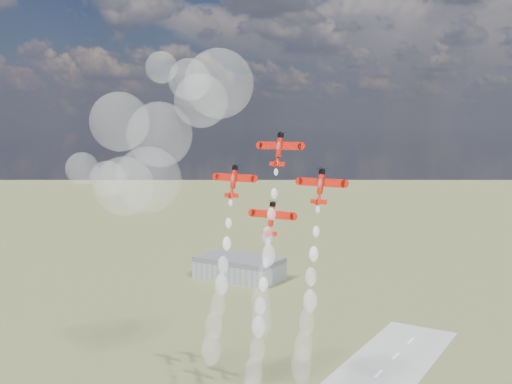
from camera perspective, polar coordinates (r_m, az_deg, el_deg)
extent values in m
cube|color=gray|center=(363.72, -1.61, -7.46)|extent=(50.00, 28.00, 10.00)
cube|color=#595B60|center=(362.21, -1.62, -6.46)|extent=(50.00, 28.00, 3.00)
cylinder|color=red|center=(160.21, 2.23, 4.34)|extent=(1.47, 2.63, 5.64)
cylinder|color=black|center=(160.70, 2.35, 5.37)|extent=(1.68, 1.87, 1.39)
cube|color=red|center=(160.58, 2.31, 4.43)|extent=(12.79, 0.69, 2.10)
cube|color=white|center=(162.39, 1.26, 4.45)|extent=(5.03, 0.16, 0.57)
cube|color=white|center=(159.04, 3.42, 4.39)|extent=(5.03, 0.16, 0.57)
cube|color=red|center=(159.41, 2.02, 2.69)|extent=(4.61, 0.38, 1.15)
cube|color=red|center=(158.70, 1.87, 2.66)|extent=(0.15, 2.04, 1.72)
ellipsoid|color=silver|center=(159.70, 2.13, 4.35)|extent=(1.15, 1.57, 2.76)
cone|color=red|center=(159.61, 2.07, 2.98)|extent=(1.47, 2.03, 2.98)
cylinder|color=red|center=(165.91, -2.13, 1.28)|extent=(1.47, 2.63, 5.64)
cylinder|color=black|center=(166.21, -2.01, 2.28)|extent=(1.68, 1.87, 1.39)
cube|color=red|center=(166.24, -2.05, 1.37)|extent=(12.79, 0.69, 2.10)
cube|color=white|center=(168.27, -3.01, 1.42)|extent=(5.03, 0.16, 0.57)
cube|color=white|center=(164.48, -1.02, 1.31)|extent=(5.03, 0.16, 0.57)
cube|color=red|center=(165.40, -2.35, -0.32)|extent=(4.61, 0.38, 1.15)
cube|color=red|center=(164.73, -2.51, -0.36)|extent=(0.15, 2.04, 1.72)
ellipsoid|color=silver|center=(165.42, -2.24, 1.28)|extent=(1.15, 1.57, 2.76)
cone|color=red|center=(165.54, -2.30, -0.04)|extent=(1.47, 2.03, 2.98)
cylinder|color=red|center=(152.98, 6.19, 0.81)|extent=(1.47, 2.63, 5.64)
cylinder|color=black|center=(153.31, 6.31, 1.90)|extent=(1.68, 1.87, 1.39)
cube|color=red|center=(153.34, 6.26, 0.91)|extent=(12.79, 0.69, 2.10)
cube|color=white|center=(154.94, 5.12, 0.97)|extent=(5.03, 0.16, 0.57)
cube|color=white|center=(152.04, 7.46, 0.84)|extent=(5.03, 0.16, 0.57)
cube|color=red|center=(152.42, 5.98, -0.93)|extent=(4.61, 0.38, 1.15)
cube|color=red|center=(151.70, 5.85, -0.98)|extent=(0.15, 2.04, 1.72)
ellipsoid|color=silver|center=(152.45, 6.10, 0.80)|extent=(1.15, 1.57, 2.76)
cone|color=red|center=(152.58, 6.03, -0.63)|extent=(1.47, 2.03, 2.98)
cylinder|color=red|center=(158.37, 1.49, -2.26)|extent=(1.47, 2.63, 5.64)
cylinder|color=black|center=(158.52, 1.60, -1.21)|extent=(1.68, 1.87, 1.39)
cube|color=red|center=(158.70, 1.56, -2.16)|extent=(12.79, 0.69, 2.10)
cube|color=white|center=(160.53, 0.51, -2.07)|extent=(5.03, 0.16, 0.57)
cube|color=white|center=(157.15, 2.68, -2.26)|extent=(5.03, 0.16, 0.57)
cube|color=red|center=(158.11, 1.27, -3.95)|extent=(4.61, 0.38, 1.15)
cube|color=red|center=(157.42, 1.12, -4.01)|extent=(0.15, 2.04, 1.72)
ellipsoid|color=silver|center=(157.86, 1.38, -2.28)|extent=(1.15, 1.57, 2.76)
cone|color=red|center=(158.21, 1.32, -3.66)|extent=(1.47, 2.03, 2.98)
sphere|color=white|center=(159.26, 1.92, 1.92)|extent=(1.07, 1.07, 1.07)
sphere|color=white|center=(158.57, 1.74, -0.15)|extent=(1.65, 1.65, 1.65)
sphere|color=white|center=(158.35, 1.49, -2.18)|extent=(2.22, 2.22, 2.22)
sphere|color=white|center=(158.15, 1.12, -4.17)|extent=(2.80, 2.80, 2.80)
sphere|color=white|center=(158.38, 1.22, -6.02)|extent=(3.37, 3.37, 3.37)
sphere|color=white|center=(158.08, 0.87, -8.07)|extent=(3.95, 3.95, 3.95)
sphere|color=white|center=(158.96, 0.41, -10.22)|extent=(4.52, 4.52, 4.52)
sphere|color=white|center=(159.35, 0.56, -12.11)|extent=(5.10, 5.10, 5.10)
sphere|color=white|center=(165.43, -2.44, -1.04)|extent=(1.07, 1.07, 1.07)
sphere|color=white|center=(165.22, -2.63, -2.98)|extent=(1.65, 1.65, 1.65)
sphere|color=white|center=(165.31, -2.81, -4.93)|extent=(2.22, 2.22, 2.22)
sphere|color=white|center=(165.27, -3.16, -6.95)|extent=(2.80, 2.80, 2.80)
sphere|color=white|center=(165.49, -3.30, -8.80)|extent=(3.37, 3.37, 3.37)
sphere|color=white|center=(166.59, -3.62, -10.70)|extent=(3.95, 3.95, 3.95)
sphere|color=white|center=(167.00, -4.02, -12.56)|extent=(4.52, 4.52, 4.52)
sphere|color=white|center=(167.93, -4.27, -14.73)|extent=(5.10, 5.10, 5.10)
sphere|color=white|center=(152.46, 5.91, -1.68)|extent=(1.07, 1.07, 1.07)
sphere|color=white|center=(152.15, 5.75, -3.77)|extent=(1.65, 1.65, 1.65)
sphere|color=white|center=(152.08, 5.52, -5.89)|extent=(2.22, 2.22, 2.22)
sphere|color=white|center=(152.77, 5.23, -8.06)|extent=(2.80, 2.80, 2.80)
sphere|color=white|center=(152.91, 5.17, -10.28)|extent=(3.37, 3.37, 3.37)
sphere|color=white|center=(153.11, 4.87, -12.26)|extent=(3.95, 3.95, 3.95)
sphere|color=white|center=(154.27, 4.56, -14.43)|extent=(4.52, 4.52, 4.52)
sphere|color=white|center=(155.02, 4.35, -16.17)|extent=(5.10, 5.10, 5.10)
sphere|color=white|center=(158.27, 1.18, -4.72)|extent=(1.07, 1.07, 1.07)
sphere|color=white|center=(158.43, 0.95, -6.73)|extent=(1.65, 1.65, 1.65)
sphere|color=white|center=(158.62, 0.72, -8.80)|extent=(2.22, 2.22, 2.22)
sphere|color=white|center=(159.42, 0.41, -10.80)|extent=(2.80, 2.80, 2.80)
sphere|color=white|center=(159.65, 0.24, -12.73)|extent=(3.37, 3.37, 3.37)
sphere|color=white|center=(160.35, 0.15, -14.79)|extent=(3.95, 3.95, 3.95)
sphere|color=white|center=(161.31, -0.20, -16.75)|extent=(4.52, 4.52, 4.52)
sphere|color=white|center=(195.14, -10.21, 1.17)|extent=(21.30, 21.30, 21.30)
sphere|color=white|center=(201.66, -16.23, 2.15)|extent=(10.63, 10.63, 10.63)
sphere|color=white|center=(185.46, -12.87, 6.54)|extent=(17.88, 17.88, 17.88)
sphere|color=white|center=(194.14, -9.17, 5.41)|extent=(20.95, 20.95, 20.95)
sphere|color=white|center=(173.23, -5.25, 8.64)|extent=(15.41, 15.41, 15.41)
sphere|color=white|center=(183.59, -6.36, 10.60)|extent=(12.64, 12.64, 12.64)
sphere|color=white|center=(211.70, -13.94, 1.28)|extent=(12.08, 12.08, 12.08)
sphere|color=white|center=(183.78, -3.55, 10.26)|extent=(21.08, 21.08, 21.08)
sphere|color=white|center=(197.79, -9.00, 11.65)|extent=(10.23, 10.23, 10.23)
sphere|color=white|center=(190.99, -12.42, 0.55)|extent=(18.57, 18.57, 18.57)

